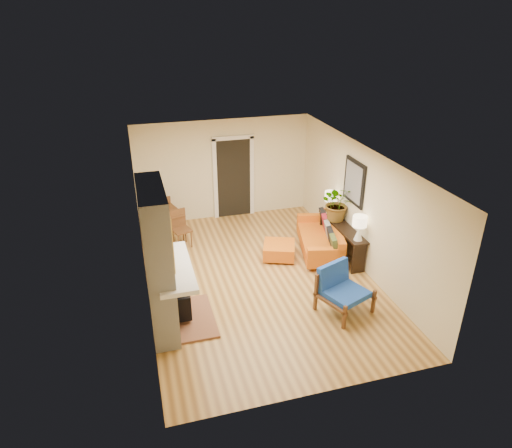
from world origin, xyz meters
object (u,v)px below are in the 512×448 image
object	(u,v)px
sofa	(323,238)
dining_table	(168,216)
blue_chair	(341,287)
lamp_near	(359,225)
console_table	(342,231)
lamp_far	(331,200)
houseplant	(338,203)
ottoman	(279,250)

from	to	relation	value
sofa	dining_table	size ratio (longest dim) A/B	1.21
blue_chair	lamp_near	size ratio (longest dim) A/B	1.99
console_table	lamp_far	size ratio (longest dim) A/B	3.43
lamp_near	dining_table	bearing A→B (deg)	144.13
blue_chair	lamp_far	size ratio (longest dim) A/B	1.99
dining_table	lamp_near	world-z (taller)	lamp_near
sofa	dining_table	bearing A→B (deg)	153.06
lamp_near	houseplant	world-z (taller)	houseplant
sofa	dining_table	world-z (taller)	dining_table
blue_chair	houseplant	xyz separation A→B (m)	(0.90, 2.17, 0.68)
sofa	ottoman	bearing A→B (deg)	-178.97
blue_chair	lamp_far	world-z (taller)	lamp_far
lamp_far	houseplant	world-z (taller)	houseplant
dining_table	ottoman	bearing A→B (deg)	-36.96
lamp_far	sofa	bearing A→B (deg)	-128.31
blue_chair	console_table	distance (m)	2.09
dining_table	lamp_far	size ratio (longest dim) A/B	3.09
sofa	console_table	world-z (taller)	sofa
console_table	lamp_far	world-z (taller)	lamp_far
console_table	houseplant	size ratio (longest dim) A/B	2.20
ottoman	houseplant	distance (m)	1.68
lamp_near	ottoman	bearing A→B (deg)	145.96
sofa	houseplant	size ratio (longest dim) A/B	2.40
dining_table	lamp_near	bearing A→B (deg)	-35.87
console_table	ottoman	bearing A→B (deg)	171.21
blue_chair	dining_table	size ratio (longest dim) A/B	0.64
lamp_near	sofa	bearing A→B (deg)	109.94
houseplant	blue_chair	bearing A→B (deg)	-112.58
dining_table	console_table	distance (m)	4.12
console_table	lamp_far	xyz separation A→B (m)	(0.00, 0.68, 0.49)
console_table	houseplant	distance (m)	0.64
sofa	blue_chair	xyz separation A→B (m)	(-0.57, -2.11, 0.14)
blue_chair	dining_table	distance (m)	4.68
ottoman	lamp_far	distance (m)	1.71
sofa	console_table	distance (m)	0.49
ottoman	dining_table	world-z (taller)	dining_table
houseplant	sofa	bearing A→B (deg)	-169.89
dining_table	houseplant	distance (m)	4.03
sofa	lamp_far	size ratio (longest dim) A/B	3.74
console_table	lamp_near	world-z (taller)	lamp_near
ottoman	sofa	bearing A→B (deg)	1.03
sofa	lamp_near	bearing A→B (deg)	-70.06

